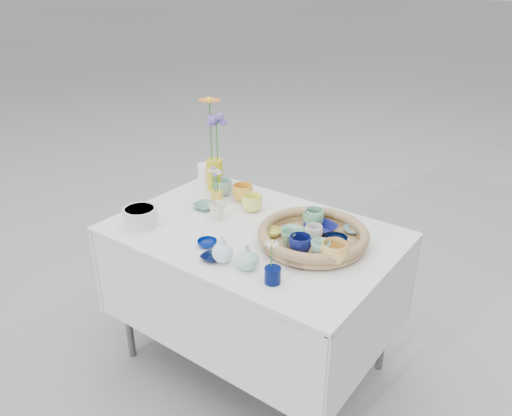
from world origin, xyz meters
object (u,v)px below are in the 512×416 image
Objects in this scene: wicker_tray at (313,236)px; tall_vase_yellow at (215,175)px; bud_vase_seafoam at (247,257)px; display_table at (254,361)px.

tall_vase_yellow is at bearing 163.77° from wicker_tray.
bud_vase_seafoam reaches higher than wicker_tray.
wicker_tray reaches higher than display_table.
wicker_tray is (0.28, 0.05, 0.80)m from display_table.
display_table is 0.87m from bud_vase_seafoam.
display_table is at bearing -30.24° from tall_vase_yellow.
display_table is at bearing -169.88° from wicker_tray.
display_table is 2.66× the size of wicker_tray.
tall_vase_yellow reaches higher than display_table.
tall_vase_yellow is (-0.45, 0.26, 0.85)m from display_table.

